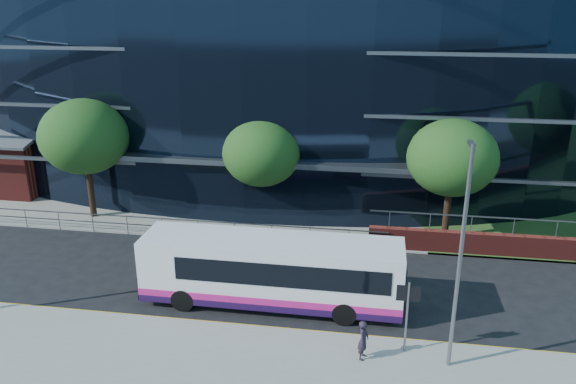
% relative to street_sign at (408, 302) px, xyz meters
% --- Properties ---
extents(ground, '(200.00, 200.00, 0.00)m').
position_rel_street_sign_xyz_m(ground, '(-4.50, 1.59, -2.15)').
color(ground, black).
rests_on(ground, ground).
extents(kerb, '(80.00, 0.25, 0.16)m').
position_rel_street_sign_xyz_m(kerb, '(-4.50, 0.59, -2.07)').
color(kerb, gray).
rests_on(kerb, ground).
extents(yellow_line_outer, '(80.00, 0.08, 0.01)m').
position_rel_street_sign_xyz_m(yellow_line_outer, '(-4.50, 0.79, -2.14)').
color(yellow_line_outer, gold).
rests_on(yellow_line_outer, ground).
extents(yellow_line_inner, '(80.00, 0.08, 0.01)m').
position_rel_street_sign_xyz_m(yellow_line_inner, '(-4.50, 0.94, -2.14)').
color(yellow_line_inner, gold).
rests_on(yellow_line_inner, ground).
extents(far_forecourt, '(50.00, 8.00, 0.10)m').
position_rel_street_sign_xyz_m(far_forecourt, '(-10.50, 12.59, -2.10)').
color(far_forecourt, gray).
rests_on(far_forecourt, ground).
extents(glass_office, '(44.00, 23.10, 16.00)m').
position_rel_street_sign_xyz_m(glass_office, '(-8.50, 22.44, 5.85)').
color(glass_office, black).
rests_on(glass_office, ground).
extents(guard_railings, '(24.00, 0.05, 1.10)m').
position_rel_street_sign_xyz_m(guard_railings, '(-12.50, 8.59, -1.33)').
color(guard_railings, slate).
rests_on(guard_railings, ground).
extents(street_sign, '(0.85, 0.09, 2.80)m').
position_rel_street_sign_xyz_m(street_sign, '(0.00, 0.00, 0.00)').
color(street_sign, slate).
rests_on(street_sign, pavement_near).
extents(tree_far_a, '(4.95, 4.95, 6.98)m').
position_rel_street_sign_xyz_m(tree_far_a, '(-17.50, 10.59, 2.71)').
color(tree_far_a, black).
rests_on(tree_far_a, ground).
extents(tree_far_b, '(4.29, 4.29, 6.05)m').
position_rel_street_sign_xyz_m(tree_far_b, '(-7.50, 11.09, 2.06)').
color(tree_far_b, black).
rests_on(tree_far_b, ground).
extents(tree_far_c, '(4.62, 4.62, 6.51)m').
position_rel_street_sign_xyz_m(tree_far_c, '(2.50, 10.59, 2.39)').
color(tree_far_c, black).
rests_on(tree_far_c, ground).
extents(streetlight_east, '(0.15, 0.77, 8.00)m').
position_rel_street_sign_xyz_m(streetlight_east, '(1.50, -0.59, 2.29)').
color(streetlight_east, slate).
rests_on(streetlight_east, pavement_near).
extents(city_bus, '(10.89, 2.54, 2.94)m').
position_rel_street_sign_xyz_m(city_bus, '(-5.33, 2.70, -0.59)').
color(city_bus, white).
rests_on(city_bus, ground).
extents(pedestrian, '(0.47, 0.61, 1.50)m').
position_rel_street_sign_xyz_m(pedestrian, '(-1.49, -0.69, -1.25)').
color(pedestrian, '#261D2B').
rests_on(pedestrian, pavement_near).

